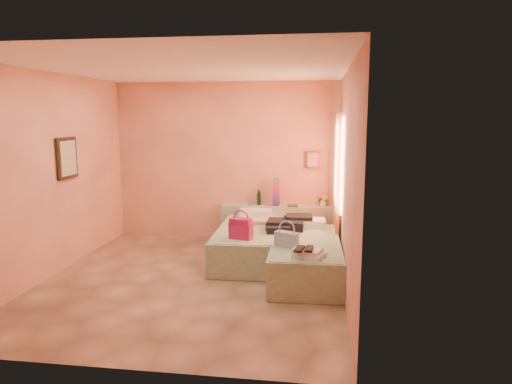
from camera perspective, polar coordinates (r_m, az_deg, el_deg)
ground at (r=6.38m, az=-7.77°, el=-10.81°), size 4.50×4.50×0.00m
room_walls at (r=6.50m, az=-5.03°, el=5.78°), size 4.02×4.51×2.81m
headboard_ledge at (r=8.11m, az=2.87°, el=-3.93°), size 2.05×0.30×0.65m
bed_left at (r=7.16m, az=-0.88°, el=-6.35°), size 0.96×2.02×0.50m
bed_right at (r=6.46m, az=6.22°, el=-8.17°), size 0.96×2.02×0.50m
water_bottle at (r=8.06m, az=0.36°, el=-0.73°), size 0.07×0.07×0.25m
rainbow_box at (r=7.95m, az=2.54°, el=-0.03°), size 0.11×0.11×0.48m
small_dish at (r=8.07m, az=-0.53°, el=-1.51°), size 0.12×0.12×0.03m
green_book at (r=7.95m, az=4.61°, el=-1.71°), size 0.19×0.14×0.03m
flower_vase at (r=8.04m, az=8.37°, el=-0.90°), size 0.23×0.23×0.24m
magenta_handbag at (r=6.42m, az=-1.89°, el=-4.56°), size 0.35×0.25×0.29m
khaki_garment at (r=7.34m, az=0.79°, el=-3.69°), size 0.37×0.31×0.06m
clothes_pile at (r=6.97m, az=4.11°, el=-3.94°), size 0.66×0.66×0.18m
blue_handbag at (r=6.05m, az=3.84°, el=-5.92°), size 0.34×0.25×0.20m
towel_stack at (r=5.65m, az=6.66°, el=-7.59°), size 0.43×0.40×0.10m
sandal_pair at (r=5.59m, az=6.04°, el=-7.09°), size 0.23×0.28×0.03m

